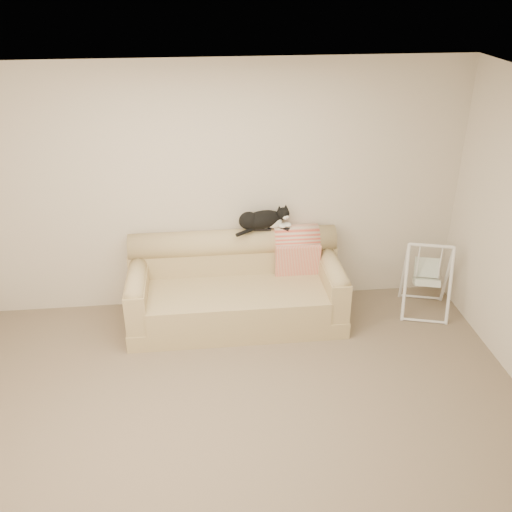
{
  "coord_description": "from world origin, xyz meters",
  "views": [
    {
      "loc": [
        -0.27,
        -3.49,
        3.38
      ],
      "look_at": [
        0.26,
        1.27,
        0.9
      ],
      "focal_mm": 40.0,
      "sensor_mm": 36.0,
      "label": 1
    }
  ],
  "objects_px": {
    "sofa": "(236,288)",
    "tuxedo_cat": "(263,220)",
    "remote_a": "(263,229)",
    "remote_b": "(281,228)",
    "baby_swing": "(427,278)"
  },
  "relations": [
    {
      "from": "sofa",
      "to": "tuxedo_cat",
      "type": "relative_size",
      "value": 3.61
    },
    {
      "from": "sofa",
      "to": "baby_swing",
      "type": "height_order",
      "value": "sofa"
    },
    {
      "from": "baby_swing",
      "to": "remote_b",
      "type": "bearing_deg",
      "value": 168.33
    },
    {
      "from": "remote_b",
      "to": "baby_swing",
      "type": "height_order",
      "value": "remote_b"
    },
    {
      "from": "remote_a",
      "to": "remote_b",
      "type": "bearing_deg",
      "value": -1.86
    },
    {
      "from": "sofa",
      "to": "remote_a",
      "type": "height_order",
      "value": "remote_a"
    },
    {
      "from": "remote_a",
      "to": "sofa",
      "type": "bearing_deg",
      "value": -142.65
    },
    {
      "from": "remote_a",
      "to": "remote_b",
      "type": "distance_m",
      "value": 0.2
    },
    {
      "from": "remote_a",
      "to": "remote_b",
      "type": "relative_size",
      "value": 1.06
    },
    {
      "from": "remote_a",
      "to": "tuxedo_cat",
      "type": "relative_size",
      "value": 0.3
    },
    {
      "from": "sofa",
      "to": "baby_swing",
      "type": "xyz_separation_m",
      "value": [
        2.02,
        -0.09,
        0.05
      ]
    },
    {
      "from": "remote_a",
      "to": "baby_swing",
      "type": "bearing_deg",
      "value": -10.58
    },
    {
      "from": "tuxedo_cat",
      "to": "baby_swing",
      "type": "xyz_separation_m",
      "value": [
        1.72,
        -0.32,
        -0.61
      ]
    },
    {
      "from": "tuxedo_cat",
      "to": "baby_swing",
      "type": "bearing_deg",
      "value": -10.58
    },
    {
      "from": "sofa",
      "to": "baby_swing",
      "type": "relative_size",
      "value": 2.74
    }
  ]
}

